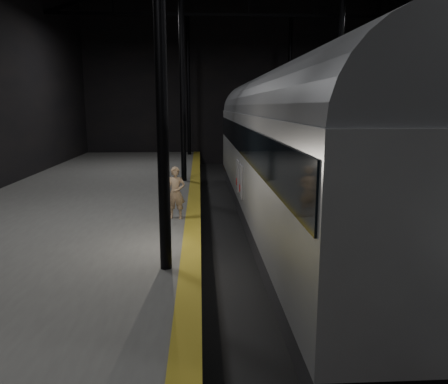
{
  "coord_description": "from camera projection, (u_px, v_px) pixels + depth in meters",
  "views": [
    {
      "loc": [
        -3.0,
        -13.53,
        4.64
      ],
      "look_at": [
        -2.26,
        -0.15,
        2.0
      ],
      "focal_mm": 35.0,
      "sensor_mm": 36.0,
      "label": 1
    }
  ],
  "objects": [
    {
      "name": "woman",
      "position": [
        176.0,
        193.0,
        14.24
      ],
      "size": [
        0.69,
        0.51,
        1.72
      ],
      "primitive_type": "imported",
      "rotation": [
        0.0,
        0.0,
        -0.17
      ],
      "color": "#9A7D5E",
      "rests_on": "platform_left"
    },
    {
      "name": "track",
      "position": [
        292.0,
        248.0,
        14.3
      ],
      "size": [
        2.4,
        43.0,
        0.24
      ],
      "color": "#3F3328",
      "rests_on": "ground"
    },
    {
      "name": "train",
      "position": [
        282.0,
        146.0,
        15.89
      ],
      "size": [
        3.24,
        21.66,
        5.79
      ],
      "color": "#ABAEB3",
      "rests_on": "ground"
    },
    {
      "name": "tactile_strip",
      "position": [
        193.0,
        222.0,
        13.95
      ],
      "size": [
        0.5,
        43.8,
        0.01
      ],
      "primitive_type": "cube",
      "color": "olive",
      "rests_on": "platform_left"
    },
    {
      "name": "platform_left",
      "position": [
        59.0,
        239.0,
        13.81
      ],
      "size": [
        9.0,
        43.8,
        1.0
      ],
      "primitive_type": "cube",
      "color": "#4D4D4A",
      "rests_on": "ground"
    },
    {
      "name": "ground",
      "position": [
        292.0,
        250.0,
        14.32
      ],
      "size": [
        44.0,
        44.0,
        0.0
      ],
      "primitive_type": "plane",
      "color": "black",
      "rests_on": "ground"
    }
  ]
}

